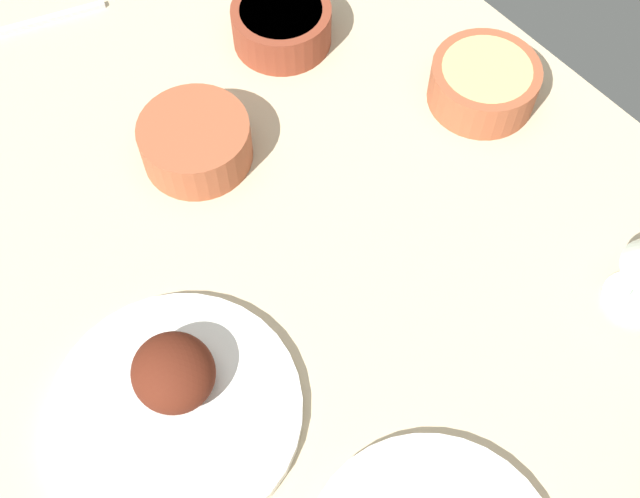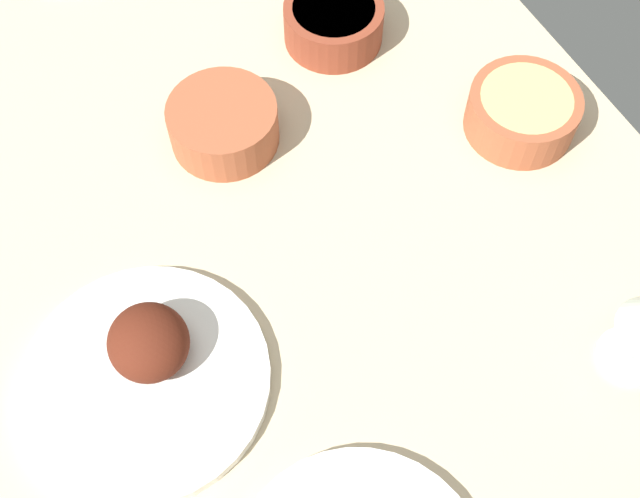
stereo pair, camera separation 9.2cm
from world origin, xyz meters
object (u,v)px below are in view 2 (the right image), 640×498
object	(u,v)px
bowl_pasta	(523,111)
bowl_onions	(334,22)
bowl_soup	(223,123)
plate_center_main	(146,369)

from	to	relation	value
bowl_pasta	bowl_onions	distance (cm)	28.43
bowl_soup	bowl_onions	bearing A→B (deg)	-65.79
bowl_pasta	plate_center_main	bearing A→B (deg)	100.41
bowl_onions	bowl_soup	world-z (taller)	bowl_soup
plate_center_main	bowl_soup	world-z (taller)	plate_center_main
bowl_pasta	bowl_onions	xyz separation A→B (cm)	(24.75, 13.98, -0.02)
plate_center_main	bowl_onions	xyz separation A→B (cm)	(34.82, -40.83, 1.22)
bowl_onions	bowl_pasta	bearing A→B (deg)	-150.54
bowl_soup	bowl_pasta	bearing A→B (deg)	-114.33
bowl_soup	plate_center_main	bearing A→B (deg)	141.49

